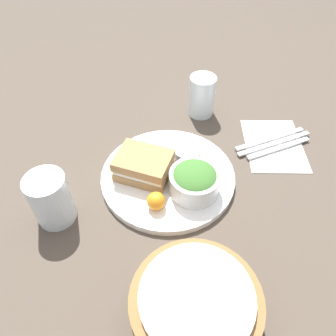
{
  "coord_description": "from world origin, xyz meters",
  "views": [
    {
      "loc": [
        -0.01,
        0.49,
        0.56
      ],
      "look_at": [
        0.0,
        0.0,
        0.04
      ],
      "focal_mm": 35.0,
      "sensor_mm": 36.0,
      "label": 1
    }
  ],
  "objects": [
    {
      "name": "knife",
      "position": [
        -0.26,
        -0.11,
        0.01
      ],
      "size": [
        0.2,
        0.09,
        0.01
      ],
      "primitive_type": "cube",
      "rotation": [
        0.0,
        0.0,
        3.55
      ],
      "color": "silver",
      "rests_on": "napkin"
    },
    {
      "name": "orange_wedge",
      "position": [
        0.02,
        0.09,
        0.03
      ],
      "size": [
        0.04,
        0.04,
        0.04
      ],
      "primitive_type": "sphere",
      "color": "orange",
      "rests_on": "plate"
    },
    {
      "name": "drink_glass",
      "position": [
        0.23,
        0.1,
        0.06
      ],
      "size": [
        0.08,
        0.08,
        0.11
      ],
      "primitive_type": "cylinder",
      "color": "silver",
      "rests_on": "ground_plane"
    },
    {
      "name": "water_glass",
      "position": [
        -0.09,
        -0.24,
        0.06
      ],
      "size": [
        0.07,
        0.07,
        0.11
      ],
      "primitive_type": "cylinder",
      "color": "silver",
      "rests_on": "ground_plane"
    },
    {
      "name": "ground_plane",
      "position": [
        0.0,
        0.0,
        0.0
      ],
      "size": [
        4.0,
        4.0,
        0.0
      ],
      "primitive_type": "plane",
      "color": "#4C4238"
    },
    {
      "name": "bread_basket",
      "position": [
        -0.05,
        0.3,
        0.04
      ],
      "size": [
        0.21,
        0.21,
        0.08
      ],
      "color": "olive",
      "rests_on": "ground_plane"
    },
    {
      "name": "fork",
      "position": [
        -0.26,
        -0.13,
        0.01
      ],
      "size": [
        0.19,
        0.09,
        0.01
      ],
      "primitive_type": "cube",
      "rotation": [
        0.0,
        0.0,
        3.55
      ],
      "color": "silver",
      "rests_on": "napkin"
    },
    {
      "name": "salad_bowl",
      "position": [
        -0.06,
        0.05,
        0.05
      ],
      "size": [
        0.11,
        0.11,
        0.06
      ],
      "color": "white",
      "rests_on": "plate"
    },
    {
      "name": "napkin",
      "position": [
        -0.26,
        -0.11,
        0.0
      ],
      "size": [
        0.14,
        0.19,
        0.0
      ],
      "primitive_type": "cube",
      "color": "white",
      "rests_on": "ground_plane"
    },
    {
      "name": "plate",
      "position": [
        0.0,
        0.0,
        0.01
      ],
      "size": [
        0.3,
        0.3,
        0.02
      ],
      "primitive_type": "cylinder",
      "color": "white",
      "rests_on": "ground_plane"
    },
    {
      "name": "spoon",
      "position": [
        -0.27,
        -0.1,
        0.01
      ],
      "size": [
        0.17,
        0.08,
        0.01
      ],
      "primitive_type": "cube",
      "rotation": [
        0.0,
        0.0,
        3.55
      ],
      "color": "silver",
      "rests_on": "napkin"
    },
    {
      "name": "dressing_cup",
      "position": [
        -0.04,
        -0.04,
        0.04
      ],
      "size": [
        0.06,
        0.06,
        0.04
      ],
      "primitive_type": "cylinder",
      "color": "#99999E",
      "rests_on": "plate"
    },
    {
      "name": "sandwich",
      "position": [
        0.05,
        -0.0,
        0.04
      ],
      "size": [
        0.14,
        0.12,
        0.05
      ],
      "color": "#A37A4C",
      "rests_on": "plate"
    }
  ]
}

